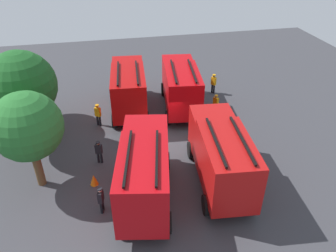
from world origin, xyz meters
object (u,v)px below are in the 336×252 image
(fire_truck_1, at_px, (181,85))
(traffic_cone_0, at_px, (94,180))
(firefighter_3, at_px, (99,151))
(fire_truck_0, at_px, (221,153))
(tree_3, at_px, (28,79))
(tree_0, at_px, (27,127))
(tree_1, at_px, (21,86))
(traffic_cone_1, at_px, (191,134))
(firefighter_4, at_px, (101,199))
(fire_truck_2, at_px, (145,169))
(fire_truck_3, at_px, (129,87))
(firefighter_2, at_px, (213,83))
(tree_2, at_px, (28,85))
(firefighter_1, at_px, (216,103))
(firefighter_0, at_px, (98,114))

(fire_truck_1, bearing_deg, traffic_cone_0, 144.81)
(firefighter_3, bearing_deg, fire_truck_0, 84.41)
(tree_3, bearing_deg, tree_0, -171.70)
(tree_3, distance_m, traffic_cone_0, 10.02)
(tree_1, bearing_deg, traffic_cone_1, -96.59)
(fire_truck_1, bearing_deg, traffic_cone_1, -175.71)
(tree_0, bearing_deg, fire_truck_1, -55.20)
(fire_truck_1, relative_size, tree_0, 1.26)
(firefighter_4, distance_m, tree_3, 12.02)
(fire_truck_2, bearing_deg, fire_truck_3, 9.49)
(firefighter_2, height_order, tree_0, tree_0)
(fire_truck_2, relative_size, firefighter_3, 4.68)
(tree_0, bearing_deg, traffic_cone_1, -73.84)
(fire_truck_0, distance_m, firefighter_4, 7.01)
(traffic_cone_1, bearing_deg, firefighter_4, 131.90)
(fire_truck_2, distance_m, tree_2, 11.50)
(fire_truck_3, height_order, tree_2, tree_2)
(firefighter_3, height_order, traffic_cone_0, firefighter_3)
(fire_truck_3, xyz_separation_m, tree_1, (-3.45, 6.89, 2.40))
(fire_truck_3, distance_m, traffic_cone_1, 6.36)
(firefighter_1, xyz_separation_m, tree_2, (0.87, 13.73, 2.54))
(fire_truck_3, distance_m, tree_1, 8.06)
(firefighter_3, bearing_deg, firefighter_0, -160.30)
(fire_truck_3, xyz_separation_m, firefighter_4, (-10.55, 2.67, -1.24))
(firefighter_1, xyz_separation_m, firefighter_4, (-8.73, 9.31, -0.01))
(fire_truck_2, xyz_separation_m, firefighter_2, (11.82, -7.89, -1.16))
(firefighter_4, relative_size, tree_0, 0.28)
(firefighter_1, bearing_deg, fire_truck_1, -54.31)
(fire_truck_0, xyz_separation_m, tree_3, (9.94, 11.40, 1.26))
(tree_0, distance_m, tree_2, 6.72)
(firefighter_4, relative_size, tree_2, 0.32)
(firefighter_4, bearing_deg, fire_truck_3, 92.51)
(fire_truck_0, distance_m, tree_0, 10.62)
(fire_truck_0, xyz_separation_m, tree_0, (2.08, 10.26, 1.84))
(tree_0, bearing_deg, firefighter_0, -30.99)
(fire_truck_0, relative_size, fire_truck_3, 1.00)
(firefighter_1, distance_m, firefighter_4, 12.77)
(fire_truck_0, height_order, firefighter_3, fire_truck_0)
(fire_truck_0, relative_size, tree_3, 1.46)
(fire_truck_3, bearing_deg, tree_3, 92.85)
(firefighter_2, xyz_separation_m, traffic_cone_1, (-6.42, 3.79, -0.72))
(tree_0, distance_m, traffic_cone_0, 4.79)
(fire_truck_1, distance_m, fire_truck_2, 10.52)
(fire_truck_0, relative_size, firefighter_4, 4.51)
(traffic_cone_1, bearing_deg, tree_2, 71.13)
(fire_truck_1, height_order, tree_2, tree_2)
(fire_truck_2, distance_m, firefighter_4, 2.76)
(fire_truck_3, height_order, traffic_cone_1, fire_truck_3)
(firefighter_1, relative_size, firefighter_4, 1.01)
(fire_truck_1, bearing_deg, fire_truck_0, -172.16)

